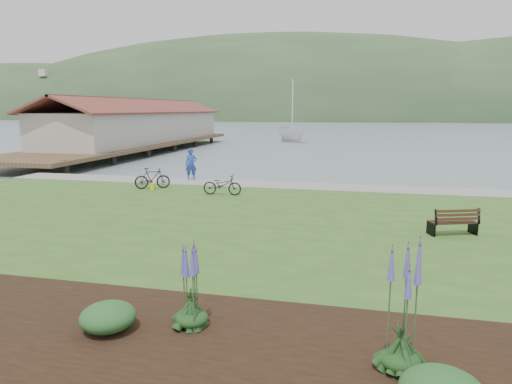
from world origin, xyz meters
TOP-DOWN VIEW (x-y plane):
  - ground at (0.00, 0.00)m, footprint 600.00×600.00m
  - lawn at (0.00, -2.00)m, footprint 34.00×20.00m
  - shoreline_path at (0.00, 6.90)m, footprint 34.00×2.20m
  - garden_bed at (3.00, -9.80)m, footprint 24.00×4.40m
  - far_hillside at (20.00, 170.00)m, footprint 580.00×80.00m
  - pier_pavilion at (-20.00, 27.52)m, footprint 8.00×36.00m
  - park_bench at (5.60, -1.30)m, footprint 1.58×1.05m
  - person at (-6.64, 7.50)m, footprint 0.87×0.70m
  - bicycle_a at (-3.60, 3.61)m, footprint 0.68×1.84m
  - bicycle_b at (-7.53, 4.45)m, footprint 1.21×1.79m
  - sailboat at (-6.60, 44.13)m, footprint 14.07×14.09m
  - pannier at (-7.40, 4.16)m, footprint 0.26×0.33m
  - echium_0 at (3.38, -9.65)m, footprint 0.62×0.62m
  - echium_4 at (-0.21, -9.05)m, footprint 0.62×0.62m
  - shrub_0 at (-1.61, -9.54)m, footprint 0.99×0.99m

SIDE VIEW (x-z plane):
  - ground at x=0.00m, z-range 0.00..0.00m
  - far_hillside at x=20.00m, z-range -19.00..19.00m
  - sailboat at x=-6.60m, z-range -13.03..13.03m
  - lawn at x=0.00m, z-range 0.00..0.40m
  - shoreline_path at x=0.00m, z-range 0.40..0.43m
  - garden_bed at x=3.00m, z-range 0.40..0.44m
  - pannier at x=-7.40m, z-range 0.40..0.71m
  - shrub_0 at x=-1.61m, z-range 0.44..0.94m
  - park_bench at x=5.60m, z-range 0.40..1.31m
  - bicycle_a at x=-3.60m, z-range 0.40..1.35m
  - bicycle_b at x=-7.53m, z-range 0.40..1.45m
  - echium_4 at x=-0.21m, z-range 0.30..2.11m
  - echium_0 at x=3.38m, z-range 0.23..2.52m
  - person at x=-6.64m, z-range 0.40..2.48m
  - pier_pavilion at x=-20.00m, z-range -0.06..5.34m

